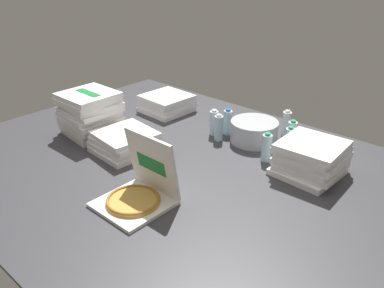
{
  "coord_description": "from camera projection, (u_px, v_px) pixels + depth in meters",
  "views": [
    {
      "loc": [
        1.62,
        -1.65,
        1.29
      ],
      "look_at": [
        0.04,
        0.1,
        0.14
      ],
      "focal_mm": 37.57,
      "sensor_mm": 36.0,
      "label": 1
    }
  ],
  "objects": [
    {
      "name": "water_bottle_2",
      "position": [
        219.0,
        128.0,
        2.97
      ],
      "size": [
        0.07,
        0.07,
        0.2
      ],
      "color": "silver",
      "rests_on": "ground_plane"
    },
    {
      "name": "water_bottle_5",
      "position": [
        228.0,
        122.0,
        3.07
      ],
      "size": [
        0.07,
        0.07,
        0.2
      ],
      "color": "silver",
      "rests_on": "ground_plane"
    },
    {
      "name": "water_bottle_6",
      "position": [
        214.0,
        123.0,
        3.06
      ],
      "size": [
        0.07,
        0.07,
        0.2
      ],
      "color": "silver",
      "rests_on": "ground_plane"
    },
    {
      "name": "pizza_stack_left_far",
      "position": [
        167.0,
        103.0,
        3.52
      ],
      "size": [
        0.41,
        0.41,
        0.15
      ],
      "color": "white",
      "rests_on": "ground_plane"
    },
    {
      "name": "pizza_stack_center_far",
      "position": [
        90.0,
        114.0,
        3.04
      ],
      "size": [
        0.42,
        0.42,
        0.34
      ],
      "color": "white",
      "rests_on": "ground_plane"
    },
    {
      "name": "water_bottle_4",
      "position": [
        286.0,
        124.0,
        3.05
      ],
      "size": [
        0.07,
        0.07,
        0.2
      ],
      "color": "white",
      "rests_on": "ground_plane"
    },
    {
      "name": "water_bottle_3",
      "position": [
        266.0,
        148.0,
        2.68
      ],
      "size": [
        0.07,
        0.07,
        0.2
      ],
      "color": "silver",
      "rests_on": "ground_plane"
    },
    {
      "name": "water_bottle_0",
      "position": [
        289.0,
        141.0,
        2.77
      ],
      "size": [
        0.07,
        0.07,
        0.2
      ],
      "color": "silver",
      "rests_on": "ground_plane"
    },
    {
      "name": "pizza_stack_left_near",
      "position": [
        124.0,
        142.0,
        2.81
      ],
      "size": [
        0.42,
        0.41,
        0.15
      ],
      "color": "white",
      "rests_on": "ground_plane"
    },
    {
      "name": "water_bottle_1",
      "position": [
        292.0,
        134.0,
        2.87
      ],
      "size": [
        0.07,
        0.07,
        0.2
      ],
      "color": "white",
      "rests_on": "ground_plane"
    },
    {
      "name": "pizza_stack_right_far",
      "position": [
        311.0,
        158.0,
        2.51
      ],
      "size": [
        0.4,
        0.41,
        0.22
      ],
      "color": "white",
      "rests_on": "ground_plane"
    },
    {
      "name": "ice_bucket",
      "position": [
        254.0,
        131.0,
        2.96
      ],
      "size": [
        0.35,
        0.35,
        0.16
      ],
      "primitive_type": "cylinder",
      "color": "#B7BABF",
      "rests_on": "ground_plane"
    },
    {
      "name": "ground_plane",
      "position": [
        178.0,
        168.0,
        2.65
      ],
      "size": [
        3.2,
        2.4,
        0.02
      ],
      "primitive_type": "cube",
      "color": "#38383D"
    },
    {
      "name": "open_pizza_box",
      "position": [
        138.0,
        191.0,
        2.24
      ],
      "size": [
        0.37,
        0.38,
        0.39
      ],
      "color": "white",
      "rests_on": "ground_plane"
    }
  ]
}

